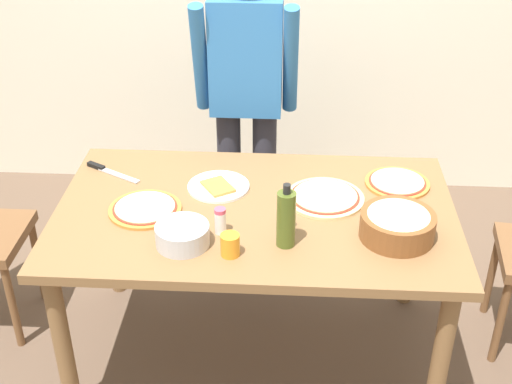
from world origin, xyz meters
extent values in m
plane|color=brown|center=(0.00, 0.00, 0.00)|extent=(8.00, 8.00, 0.00)
cube|color=brown|center=(0.00, 0.00, 0.74)|extent=(1.60, 0.96, 0.04)
cylinder|color=brown|center=(-0.72, -0.40, 0.36)|extent=(0.07, 0.07, 0.72)
cylinder|color=brown|center=(0.72, -0.40, 0.36)|extent=(0.07, 0.07, 0.72)
cylinder|color=brown|center=(-0.72, 0.40, 0.36)|extent=(0.07, 0.07, 0.72)
cylinder|color=brown|center=(0.72, 0.40, 0.36)|extent=(0.07, 0.07, 0.72)
cylinder|color=#2D2D38|center=(-0.18, 0.76, 0.42)|extent=(0.12, 0.12, 0.85)
cylinder|color=#2D2D38|center=(0.00, 0.76, 0.42)|extent=(0.12, 0.12, 0.85)
cube|color=#2D6BAD|center=(-0.09, 0.76, 1.12)|extent=(0.34, 0.20, 0.55)
cylinder|color=#2D6BAD|center=(-0.30, 0.71, 1.12)|extent=(0.07, 0.21, 0.55)
cylinder|color=#2D6BAD|center=(0.12, 0.71, 1.12)|extent=(0.07, 0.21, 0.55)
cylinder|color=brown|center=(-1.08, -0.03, 0.23)|extent=(0.04, 0.04, 0.45)
cylinder|color=brown|center=(-1.08, 0.31, 0.23)|extent=(0.04, 0.04, 0.45)
cylinder|color=brown|center=(1.10, 0.33, 0.23)|extent=(0.04, 0.04, 0.45)
cylinder|color=brown|center=(1.06, 0.00, 0.23)|extent=(0.04, 0.04, 0.45)
cylinder|color=beige|center=(0.28, 0.09, 0.77)|extent=(0.32, 0.32, 0.01)
cylinder|color=#B22D1E|center=(0.28, 0.09, 0.77)|extent=(0.28, 0.28, 0.00)
cylinder|color=beige|center=(0.28, 0.09, 0.78)|extent=(0.26, 0.26, 0.00)
cylinder|color=#C67A33|center=(0.59, 0.23, 0.77)|extent=(0.27, 0.27, 0.01)
cylinder|color=#B22D1E|center=(0.59, 0.23, 0.77)|extent=(0.24, 0.24, 0.00)
cylinder|color=beige|center=(0.59, 0.23, 0.78)|extent=(0.22, 0.22, 0.00)
cylinder|color=#C67A33|center=(-0.44, -0.04, 0.77)|extent=(0.29, 0.29, 0.01)
cylinder|color=#B22D1E|center=(-0.44, -0.04, 0.77)|extent=(0.26, 0.26, 0.00)
cylinder|color=beige|center=(-0.44, -0.04, 0.78)|extent=(0.24, 0.24, 0.00)
cylinder|color=white|center=(-0.16, 0.16, 0.77)|extent=(0.26, 0.26, 0.01)
cube|color=#CC8438|center=(-0.16, 0.14, 0.78)|extent=(0.16, 0.17, 0.01)
cylinder|color=brown|center=(0.54, -0.16, 0.81)|extent=(0.28, 0.28, 0.10)
ellipsoid|color=beige|center=(0.54, -0.16, 0.85)|extent=(0.25, 0.25, 0.05)
cylinder|color=#B7B7BC|center=(-0.25, -0.26, 0.80)|extent=(0.20, 0.20, 0.08)
cylinder|color=#47561E|center=(0.13, -0.23, 0.87)|extent=(0.07, 0.07, 0.22)
cylinder|color=black|center=(0.13, -0.23, 1.00)|extent=(0.03, 0.03, 0.04)
cylinder|color=orange|center=(-0.07, -0.31, 0.80)|extent=(0.07, 0.07, 0.08)
cylinder|color=white|center=(-0.12, -0.17, 0.81)|extent=(0.04, 0.04, 0.09)
cylinder|color=#D84C66|center=(-0.12, -0.17, 0.86)|extent=(0.04, 0.04, 0.02)
cube|color=silver|center=(-0.61, 0.23, 0.76)|extent=(0.20, 0.13, 0.01)
cube|color=black|center=(-0.72, 0.30, 0.77)|extent=(0.09, 0.07, 0.02)
ellipsoid|color=#2D4219|center=(0.13, -0.11, 0.80)|extent=(0.06, 0.06, 0.07)
camera|label=1|loc=(0.14, -2.32, 2.24)|focal=48.37mm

